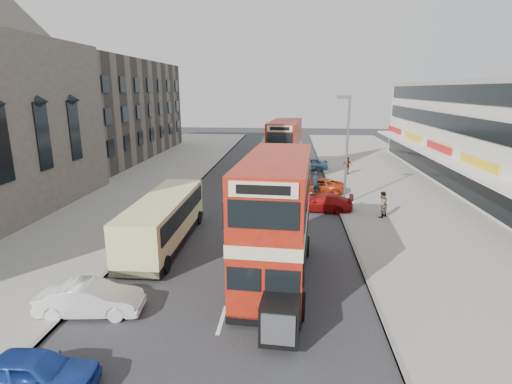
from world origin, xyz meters
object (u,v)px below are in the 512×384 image
at_px(car_right_c, 309,164).
at_px(car_left_front, 91,299).
at_px(pedestrian_near, 382,204).
at_px(street_lamp, 346,143).
at_px(bus_second, 285,149).
at_px(pedestrian_far, 347,166).
at_px(bus_main, 276,219).
at_px(coach, 164,219).
at_px(car_left_near, 33,373).
at_px(car_right_b, 316,186).
at_px(car_right_a, 322,202).
at_px(cyclist, 316,189).

bearing_deg(car_right_c, car_left_front, -21.28).
distance_m(car_left_front, pedestrian_near, 19.00).
relative_size(street_lamp, bus_second, 0.82).
bearing_deg(pedestrian_far, bus_main, -122.06).
height_order(street_lamp, coach, street_lamp).
relative_size(car_left_near, car_right_b, 0.81).
height_order(car_left_front, car_right_b, car_left_front).
relative_size(coach, car_right_c, 2.30).
bearing_deg(pedestrian_near, car_right_c, -119.93).
height_order(bus_main, coach, bus_main).
bearing_deg(pedestrian_near, street_lamp, -98.02).
xyz_separation_m(car_right_c, pedestrian_far, (3.77, -2.55, 0.33)).
relative_size(street_lamp, pedestrian_far, 4.61).
distance_m(car_right_b, pedestrian_near, 7.66).
bearing_deg(car_right_a, car_left_front, -26.62).
bearing_deg(car_right_c, coach, -25.29).
relative_size(bus_main, coach, 1.07).
relative_size(car_right_c, cyclist, 1.90).
distance_m(street_lamp, car_left_front, 20.23).
height_order(bus_second, pedestrian_far, bus_second).
height_order(pedestrian_near, pedestrian_far, pedestrian_near).
bearing_deg(street_lamp, coach, -142.00).
bearing_deg(pedestrian_far, car_right_b, -131.97).
bearing_deg(car_right_a, street_lamp, 138.53).
bearing_deg(street_lamp, car_left_near, -119.33).
height_order(car_left_front, car_right_c, car_right_c).
bearing_deg(pedestrian_near, pedestrian_far, -132.37).
bearing_deg(car_right_c, pedestrian_near, 10.87).
height_order(car_right_c, pedestrian_near, pedestrian_near).
xyz_separation_m(car_right_b, cyclist, (-0.14, -1.22, 0.08)).
bearing_deg(street_lamp, bus_main, -110.39).
height_order(coach, car_right_a, coach).
height_order(pedestrian_near, cyclist, cyclist).
height_order(street_lamp, car_right_c, street_lamp).
xyz_separation_m(pedestrian_near, cyclist, (-4.08, 5.34, -0.33)).
bearing_deg(coach, pedestrian_near, 22.66).
distance_m(car_left_near, car_right_b, 25.54).
relative_size(coach, cyclist, 4.38).
bearing_deg(bus_main, car_left_near, 52.98).
distance_m(street_lamp, car_right_c, 14.39).
distance_m(car_left_near, cyclist, 24.36).
bearing_deg(car_right_b, car_left_front, -22.08).
relative_size(bus_main, pedestrian_near, 5.67).
distance_m(pedestrian_near, pedestrian_far, 14.11).
distance_m(car_left_front, car_right_a, 17.66).
xyz_separation_m(bus_main, car_left_front, (-7.05, -3.59, -2.26)).
relative_size(bus_main, cyclist, 4.70).
height_order(car_right_a, pedestrian_near, pedestrian_near).
relative_size(bus_main, car_right_c, 2.47).
height_order(bus_main, car_right_b, bus_main).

